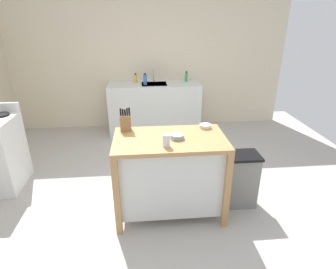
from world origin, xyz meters
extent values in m
plane|color=#ADA8A0|center=(0.00, 0.00, 0.00)|extent=(6.15, 6.15, 0.00)
cube|color=beige|center=(0.00, 2.58, 1.30)|extent=(5.07, 0.10, 2.60)
cube|color=#AD7F4C|center=(0.12, -0.14, 0.86)|extent=(1.12, 0.66, 0.04)
cube|color=silver|center=(0.12, -0.14, 0.47)|extent=(1.02, 0.56, 0.74)
cube|color=#AD7F4C|center=(-0.42, -0.44, 0.42)|extent=(0.06, 0.06, 0.84)
cube|color=#AD7F4C|center=(0.65, -0.44, 0.42)|extent=(0.06, 0.06, 0.84)
cube|color=#AD7F4C|center=(-0.42, 0.16, 0.42)|extent=(0.06, 0.06, 0.84)
cube|color=#AD7F4C|center=(0.65, 0.16, 0.42)|extent=(0.06, 0.06, 0.84)
cube|color=olive|center=(-0.33, 0.09, 0.97)|extent=(0.11, 0.09, 0.17)
cylinder|color=black|center=(-0.37, 0.09, 1.09)|extent=(0.02, 0.02, 0.08)
cylinder|color=black|center=(-0.35, 0.09, 1.09)|extent=(0.02, 0.02, 0.07)
cylinder|color=black|center=(-0.33, 0.09, 1.08)|extent=(0.02, 0.02, 0.06)
cylinder|color=black|center=(-0.30, 0.09, 1.09)|extent=(0.02, 0.02, 0.08)
cylinder|color=black|center=(-0.28, 0.09, 1.09)|extent=(0.02, 0.02, 0.08)
cylinder|color=beige|center=(0.53, 0.09, 0.90)|extent=(0.13, 0.13, 0.04)
cylinder|color=gray|center=(0.53, 0.09, 0.92)|extent=(0.10, 0.10, 0.01)
cylinder|color=gray|center=(0.19, -0.16, 0.91)|extent=(0.13, 0.13, 0.05)
cylinder|color=#49555B|center=(0.19, -0.16, 0.92)|extent=(0.11, 0.11, 0.01)
cylinder|color=silver|center=(0.06, -0.33, 0.94)|extent=(0.07, 0.07, 0.12)
cube|color=slate|center=(0.92, -0.08, 0.30)|extent=(0.34, 0.26, 0.60)
cube|color=black|center=(0.92, -0.08, 0.61)|extent=(0.36, 0.28, 0.03)
cube|color=silver|center=(0.07, 2.23, 0.45)|extent=(1.63, 0.60, 0.90)
cube|color=silver|center=(0.07, 2.21, 0.88)|extent=(0.44, 0.36, 0.03)
cylinder|color=#B7BCC1|center=(0.07, 2.37, 1.01)|extent=(0.02, 0.02, 0.22)
cylinder|color=green|center=(0.66, 2.33, 0.98)|extent=(0.05, 0.05, 0.16)
cylinder|color=black|center=(0.66, 2.33, 1.07)|extent=(0.03, 0.03, 0.02)
cylinder|color=blue|center=(-0.09, 2.14, 0.99)|extent=(0.06, 0.06, 0.18)
cylinder|color=black|center=(-0.09, 2.14, 1.09)|extent=(0.04, 0.04, 0.02)
cylinder|color=yellow|center=(-0.26, 2.32, 0.97)|extent=(0.05, 0.05, 0.14)
cylinder|color=black|center=(-0.26, 2.32, 1.05)|extent=(0.03, 0.03, 0.02)
cylinder|color=black|center=(-1.84, 0.67, 0.91)|extent=(0.18, 0.18, 0.02)
camera|label=1|loc=(-0.13, -2.61, 1.99)|focal=29.27mm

